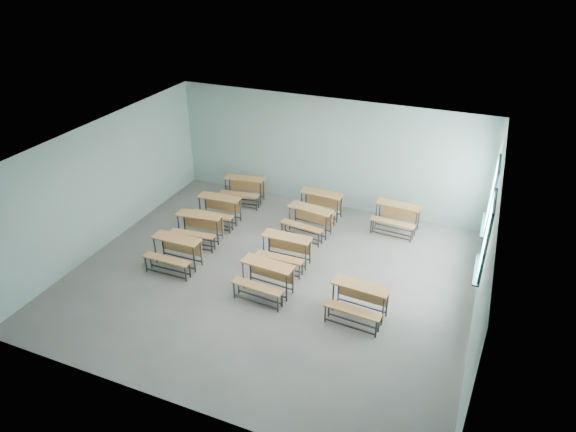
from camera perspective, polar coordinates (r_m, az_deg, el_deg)
name	(u,v)px	position (r m, az deg, el deg)	size (l,w,h in m)	color
room	(273,217)	(11.24, -1.63, -0.12)	(9.04, 8.04, 3.24)	gray
desk_unit_r0c0	(175,249)	(12.47, -12.45, -3.59)	(1.19, 0.80, 0.74)	#B17A40
desk_unit_r0c1	(265,275)	(11.31, -2.52, -6.56)	(1.23, 0.87, 0.74)	#B17A40
desk_unit_r0c2	(359,297)	(10.76, 7.86, -8.95)	(1.23, 0.87, 0.74)	#B17A40
desk_unit_r1c0	(198,224)	(13.37, -9.93, -0.93)	(1.26, 0.92, 0.74)	#B17A40
desk_unit_r1c1	(285,247)	(12.24, -0.32, -3.46)	(1.19, 0.80, 0.74)	#B17A40
desk_unit_r2c0	(218,206)	(14.17, -7.78, 1.07)	(1.21, 0.84, 0.74)	#B17A40
desk_unit_r2c1	(308,218)	(13.49, 2.28, -0.19)	(1.28, 0.94, 0.74)	#B17A40
desk_unit_r3c0	(243,187)	(15.20, -4.98, 3.27)	(1.27, 0.94, 0.74)	#B17A40
desk_unit_r3c1	(320,202)	(14.30, 3.58, 1.57)	(1.22, 0.86, 0.74)	#B17A40
desk_unit_r3c2	(397,214)	(13.96, 11.99, 0.22)	(1.23, 0.87, 0.74)	#B17A40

